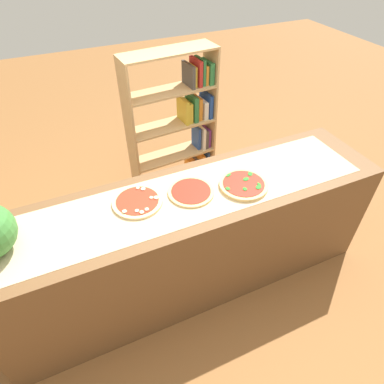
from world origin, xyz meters
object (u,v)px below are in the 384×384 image
(pizza_mushroom_0, at_px, (138,201))
(pizza_spinach_2, at_px, (244,185))
(bookshelf, at_px, (184,122))
(pizza_plain_1, at_px, (191,192))

(pizza_mushroom_0, xyz_separation_m, pizza_spinach_2, (0.67, -0.13, 0.00))
(bookshelf, bearing_deg, pizza_spinach_2, -95.11)
(pizza_mushroom_0, relative_size, bookshelf, 0.23)
(pizza_mushroom_0, height_order, pizza_plain_1, pizza_mushroom_0)
(pizza_plain_1, bearing_deg, bookshelf, 69.23)
(pizza_mushroom_0, distance_m, bookshelf, 1.40)
(bookshelf, bearing_deg, pizza_plain_1, -110.77)
(pizza_plain_1, height_order, bookshelf, bookshelf)
(pizza_plain_1, distance_m, pizza_spinach_2, 0.35)
(pizza_plain_1, distance_m, bookshelf, 1.29)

